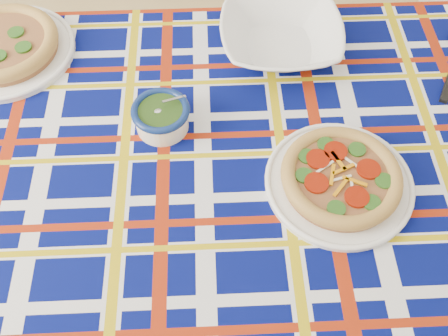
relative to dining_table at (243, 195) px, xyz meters
name	(u,v)px	position (x,y,z in m)	size (l,w,h in m)	color
floor	(51,225)	(-0.52, 0.52, -0.71)	(4.00, 4.00, 0.00)	tan
dining_table	(243,195)	(0.00, 0.00, 0.00)	(1.92, 1.54, 0.78)	brown
tablecloth	(243,189)	(0.00, 0.00, 0.03)	(1.70, 1.07, 0.11)	#040B53
main_focaccia_plate	(341,177)	(0.17, -0.09, 0.11)	(0.31, 0.31, 0.06)	brown
pesto_bowl	(161,115)	(-0.12, 0.18, 0.12)	(0.13, 0.13, 0.07)	#19330D
serving_bowl	(281,37)	(0.23, 0.31, 0.12)	(0.29, 0.29, 0.07)	white
second_focaccia_plate	(3,44)	(-0.40, 0.54, 0.11)	(0.34, 0.34, 0.06)	brown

